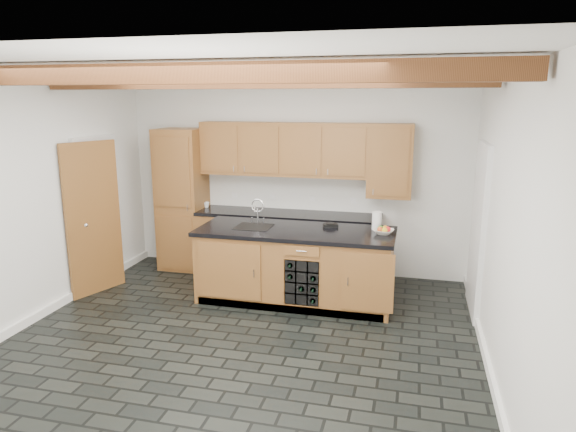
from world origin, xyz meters
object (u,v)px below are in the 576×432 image
(paper_towel, at_px, (377,221))
(fruit_bowl, at_px, (384,232))
(island, at_px, (296,265))
(kitchen_scale, at_px, (331,225))

(paper_towel, bearing_deg, fruit_bowl, -63.03)
(fruit_bowl, bearing_deg, island, -177.00)
(fruit_bowl, bearing_deg, paper_towel, 116.97)
(fruit_bowl, bearing_deg, kitchen_scale, 165.37)
(island, height_order, kitchen_scale, kitchen_scale)
(kitchen_scale, relative_size, paper_towel, 0.93)
(kitchen_scale, distance_m, paper_towel, 0.58)
(island, distance_m, fruit_bowl, 1.18)
(fruit_bowl, height_order, paper_towel, paper_towel)
(fruit_bowl, xyz_separation_m, paper_towel, (-0.10, 0.20, 0.08))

